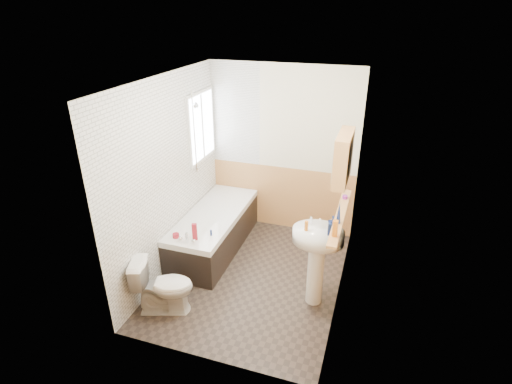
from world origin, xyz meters
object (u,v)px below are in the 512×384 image
pine_shelf (340,216)px  medicine_cabinet (343,158)px  bathtub (214,230)px  sink (317,251)px  toilet (163,286)px

pine_shelf → medicine_cabinet: bearing=-124.4°
bathtub → pine_shelf: size_ratio=1.34×
bathtub → sink: size_ratio=1.64×
toilet → medicine_cabinet: size_ratio=1.17×
sink → pine_shelf: pine_shelf is taller
toilet → pine_shelf: 2.13m
bathtub → pine_shelf: (1.77, -0.52, 0.81)m
sink → pine_shelf: bearing=42.6°
bathtub → toilet: size_ratio=2.68×
bathtub → sink: bearing=-23.6°
bathtub → pine_shelf: 2.01m
pine_shelf → medicine_cabinet: medicine_cabinet is taller
bathtub → toilet: bearing=-91.3°
toilet → sink: (1.60, 0.68, 0.37)m
toilet → sink: bearing=-85.0°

